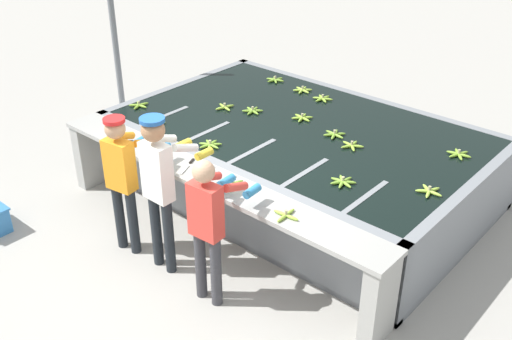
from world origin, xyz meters
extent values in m
plane|color=#A3A099|center=(0.00, 0.00, 0.00)|extent=(80.00, 80.00, 0.00)
cube|color=gray|center=(0.00, 1.88, 0.03)|extent=(4.54, 2.86, 0.06)
cube|color=gray|center=(0.00, 0.51, 0.46)|extent=(4.54, 0.12, 0.93)
cube|color=gray|center=(0.00, 3.25, 0.46)|extent=(4.54, 0.12, 0.93)
cube|color=gray|center=(-2.21, 1.88, 0.46)|extent=(0.12, 2.86, 0.93)
cube|color=gray|center=(2.21, 1.88, 0.46)|extent=(0.12, 2.86, 0.93)
cube|color=black|center=(0.00, 1.88, 0.49)|extent=(4.30, 2.62, 0.86)
cube|color=gray|center=(-1.51, 0.97, 0.46)|extent=(0.06, 0.80, 0.93)
cube|color=gray|center=(-0.76, 0.97, 0.46)|extent=(0.06, 0.80, 0.93)
cube|color=gray|center=(0.00, 0.97, 0.46)|extent=(0.06, 0.80, 0.93)
cube|color=gray|center=(0.76, 0.97, 0.46)|extent=(0.06, 0.80, 0.93)
cube|color=gray|center=(1.51, 0.97, 0.46)|extent=(0.06, 0.80, 0.93)
cube|color=#9E9E99|center=(0.00, 0.23, 0.90)|extent=(4.54, 0.45, 0.05)
cube|color=#9E9E99|center=(-2.17, 0.23, 0.44)|extent=(0.16, 0.41, 0.88)
cube|color=#9E9E99|center=(2.17, 0.23, 0.44)|extent=(0.16, 0.41, 0.88)
cylinder|color=#1E2328|center=(-0.74, -0.41, 0.40)|extent=(0.11, 0.11, 0.79)
cylinder|color=#1E2328|center=(-0.54, -0.38, 0.40)|extent=(0.11, 0.11, 0.79)
cube|color=orange|center=(-0.64, -0.40, 1.07)|extent=(0.34, 0.22, 0.56)
sphere|color=tan|center=(-0.64, -0.40, 1.49)|extent=(0.21, 0.21, 0.21)
cylinder|color=red|center=(-0.64, -0.40, 1.58)|extent=(0.22, 0.22, 0.04)
cylinder|color=orange|center=(-0.84, -0.17, 1.26)|extent=(0.13, 0.32, 0.18)
cylinder|color=teal|center=(-0.88, 0.07, 1.10)|extent=(0.11, 0.21, 0.08)
cylinder|color=orange|center=(-0.52, -0.12, 1.26)|extent=(0.13, 0.32, 0.18)
cylinder|color=teal|center=(-0.56, 0.12, 1.10)|extent=(0.11, 0.21, 0.08)
cylinder|color=#1E2328|center=(-0.19, -0.35, 0.43)|extent=(0.11, 0.11, 0.87)
cylinder|color=#1E2328|center=(0.01, -0.35, 0.43)|extent=(0.11, 0.11, 0.87)
cube|color=white|center=(-0.09, -0.35, 1.17)|extent=(0.32, 0.17, 0.61)
sphere|color=#9E704C|center=(-0.09, -0.35, 1.63)|extent=(0.23, 0.23, 0.23)
cylinder|color=#1E5199|center=(-0.09, -0.35, 1.73)|extent=(0.25, 0.25, 0.04)
cylinder|color=white|center=(-0.25, -0.10, 1.39)|extent=(0.08, 0.31, 0.18)
cylinder|color=gold|center=(-0.25, 0.15, 1.23)|extent=(0.08, 0.20, 0.08)
cylinder|color=white|center=(0.07, -0.10, 1.39)|extent=(0.08, 0.31, 0.18)
cylinder|color=gold|center=(0.07, 0.15, 1.23)|extent=(0.08, 0.20, 0.08)
cylinder|color=#38383D|center=(0.54, -0.41, 0.39)|extent=(0.11, 0.11, 0.78)
cylinder|color=#38383D|center=(0.74, -0.39, 0.39)|extent=(0.11, 0.11, 0.78)
cube|color=#DB3D33|center=(0.64, -0.40, 1.05)|extent=(0.33, 0.19, 0.55)
sphere|color=tan|center=(0.64, -0.40, 1.46)|extent=(0.21, 0.21, 0.21)
cylinder|color=#DB3D33|center=(0.46, -0.16, 1.24)|extent=(0.10, 0.31, 0.18)
cylinder|color=teal|center=(0.44, 0.09, 1.08)|extent=(0.10, 0.21, 0.08)
cylinder|color=#DB3D33|center=(0.78, -0.14, 1.24)|extent=(0.10, 0.31, 0.18)
cylinder|color=teal|center=(0.76, 0.11, 1.08)|extent=(0.10, 0.21, 0.08)
ellipsoid|color=#75A333|center=(-0.42, 0.78, 0.94)|extent=(0.14, 0.15, 0.04)
ellipsoid|color=#75A333|center=(-0.46, 0.80, 0.94)|extent=(0.07, 0.17, 0.04)
ellipsoid|color=#75A333|center=(-0.50, 0.77, 0.94)|extent=(0.17, 0.11, 0.04)
ellipsoid|color=#75A333|center=(-0.50, 0.72, 0.94)|extent=(0.17, 0.10, 0.04)
ellipsoid|color=#75A333|center=(-0.47, 0.69, 0.94)|extent=(0.08, 0.17, 0.04)
ellipsoid|color=#75A333|center=(-0.42, 0.70, 0.94)|extent=(0.13, 0.16, 0.04)
ellipsoid|color=#75A333|center=(-0.40, 0.74, 0.94)|extent=(0.17, 0.04, 0.04)
cylinder|color=tan|center=(-0.45, 0.74, 0.98)|extent=(0.03, 0.03, 0.04)
ellipsoid|color=#8CB738|center=(-1.44, 0.77, 0.94)|extent=(0.12, 0.17, 0.04)
ellipsoid|color=#8CB738|center=(-1.46, 0.71, 0.94)|extent=(0.17, 0.07, 0.04)
ellipsoid|color=#8CB738|center=(-1.42, 0.66, 0.94)|extent=(0.05, 0.17, 0.04)
ellipsoid|color=#8CB738|center=(-1.36, 0.70, 0.94)|extent=(0.17, 0.10, 0.04)
ellipsoid|color=#8CB738|center=(-1.37, 0.76, 0.94)|extent=(0.14, 0.15, 0.04)
cylinder|color=tan|center=(-1.41, 0.72, 0.98)|extent=(0.03, 0.03, 0.04)
ellipsoid|color=#93BC3D|center=(-1.15, 1.67, 0.94)|extent=(0.17, 0.08, 0.04)
ellipsoid|color=#93BC3D|center=(-1.11, 1.60, 0.94)|extent=(0.08, 0.17, 0.04)
ellipsoid|color=#93BC3D|center=(-1.04, 1.64, 0.94)|extent=(0.17, 0.08, 0.04)
ellipsoid|color=#93BC3D|center=(-1.08, 1.71, 0.94)|extent=(0.08, 0.17, 0.04)
cylinder|color=tan|center=(-1.09, 1.66, 0.98)|extent=(0.03, 0.03, 0.04)
ellipsoid|color=#75A333|center=(1.16, 0.99, 0.94)|extent=(0.12, 0.16, 0.04)
ellipsoid|color=#75A333|center=(1.21, 0.99, 0.94)|extent=(0.09, 0.17, 0.04)
ellipsoid|color=#75A333|center=(1.24, 1.02, 0.94)|extent=(0.17, 0.09, 0.04)
ellipsoid|color=#75A333|center=(1.24, 1.07, 0.94)|extent=(0.16, 0.12, 0.04)
ellipsoid|color=#75A333|center=(1.20, 1.10, 0.94)|extent=(0.06, 0.17, 0.04)
ellipsoid|color=#75A333|center=(1.15, 1.08, 0.94)|extent=(0.14, 0.15, 0.04)
ellipsoid|color=#75A333|center=(1.14, 1.03, 0.94)|extent=(0.17, 0.05, 0.04)
cylinder|color=tan|center=(1.19, 1.04, 0.98)|extent=(0.03, 0.03, 0.04)
ellipsoid|color=#9EC642|center=(-0.73, 2.79, 0.94)|extent=(0.14, 0.15, 0.04)
ellipsoid|color=#9EC642|center=(-0.68, 2.78, 0.94)|extent=(0.08, 0.17, 0.04)
ellipsoid|color=#9EC642|center=(-0.64, 2.82, 0.94)|extent=(0.17, 0.08, 0.04)
ellipsoid|color=#9EC642|center=(-0.66, 2.87, 0.94)|extent=(0.14, 0.15, 0.04)
ellipsoid|color=#9EC642|center=(-0.71, 2.88, 0.94)|extent=(0.08, 0.17, 0.04)
ellipsoid|color=#9EC642|center=(-0.75, 2.84, 0.94)|extent=(0.17, 0.08, 0.04)
cylinder|color=tan|center=(-0.69, 2.83, 0.98)|extent=(0.03, 0.03, 0.04)
ellipsoid|color=#75A333|center=(-1.30, 2.88, 0.94)|extent=(0.17, 0.08, 0.04)
ellipsoid|color=#75A333|center=(-1.26, 2.84, 0.94)|extent=(0.08, 0.17, 0.04)
ellipsoid|color=#75A333|center=(-1.21, 2.85, 0.94)|extent=(0.15, 0.14, 0.04)
ellipsoid|color=#75A333|center=(-1.19, 2.91, 0.94)|extent=(0.17, 0.08, 0.04)
ellipsoid|color=#75A333|center=(-1.23, 2.94, 0.94)|extent=(0.08, 0.17, 0.04)
ellipsoid|color=#75A333|center=(-1.29, 2.93, 0.94)|extent=(0.15, 0.14, 0.04)
cylinder|color=tan|center=(-1.25, 2.89, 0.98)|extent=(0.03, 0.03, 0.04)
ellipsoid|color=#75A333|center=(-0.75, 1.86, 0.94)|extent=(0.08, 0.17, 0.04)
ellipsoid|color=#75A333|center=(-0.79, 1.83, 0.94)|extent=(0.17, 0.08, 0.04)
ellipsoid|color=#75A333|center=(-0.78, 1.77, 0.94)|extent=(0.15, 0.14, 0.04)
ellipsoid|color=#75A333|center=(-0.72, 1.76, 0.94)|extent=(0.08, 0.17, 0.04)
ellipsoid|color=#75A333|center=(-0.68, 1.80, 0.94)|extent=(0.17, 0.08, 0.04)
ellipsoid|color=#75A333|center=(-0.70, 1.85, 0.94)|extent=(0.15, 0.14, 0.04)
cylinder|color=tan|center=(-0.74, 1.81, 0.98)|extent=(0.03, 0.03, 0.04)
ellipsoid|color=#8CB738|center=(-0.17, 2.07, 0.94)|extent=(0.17, 0.07, 0.04)
ellipsoid|color=#8CB738|center=(-0.15, 2.02, 0.94)|extent=(0.14, 0.15, 0.04)
ellipsoid|color=#8CB738|center=(-0.10, 2.01, 0.94)|extent=(0.09, 0.17, 0.04)
ellipsoid|color=#8CB738|center=(-0.06, 2.05, 0.94)|extent=(0.17, 0.07, 0.04)
ellipsoid|color=#8CB738|center=(-0.08, 2.10, 0.94)|extent=(0.14, 0.15, 0.04)
ellipsoid|color=#8CB738|center=(-0.13, 2.11, 0.94)|extent=(0.09, 0.17, 0.04)
cylinder|color=tan|center=(-0.11, 2.06, 0.98)|extent=(0.03, 0.03, 0.04)
ellipsoid|color=#9EC642|center=(1.97, 1.40, 0.94)|extent=(0.08, 0.17, 0.04)
ellipsoid|color=#9EC642|center=(2.01, 1.45, 0.94)|extent=(0.17, 0.04, 0.04)
ellipsoid|color=#9EC642|center=(1.97, 1.50, 0.94)|extent=(0.09, 0.17, 0.04)
ellipsoid|color=#9EC642|center=(1.91, 1.49, 0.94)|extent=(0.16, 0.13, 0.04)
ellipsoid|color=#9EC642|center=(1.91, 1.42, 0.94)|extent=(0.16, 0.13, 0.04)
cylinder|color=tan|center=(1.95, 1.45, 0.98)|extent=(0.03, 0.03, 0.04)
ellipsoid|color=#75A333|center=(0.42, 1.93, 0.94)|extent=(0.17, 0.06, 0.04)
ellipsoid|color=#75A333|center=(0.44, 1.88, 0.94)|extent=(0.13, 0.15, 0.04)
ellipsoid|color=#75A333|center=(0.50, 1.87, 0.94)|extent=(0.09, 0.17, 0.04)
ellipsoid|color=#75A333|center=(0.53, 1.92, 0.94)|extent=(0.17, 0.06, 0.04)
ellipsoid|color=#75A333|center=(0.51, 1.97, 0.94)|extent=(0.13, 0.15, 0.04)
ellipsoid|color=#75A333|center=(0.46, 1.98, 0.94)|extent=(0.09, 0.17, 0.04)
cylinder|color=tan|center=(0.48, 1.92, 0.98)|extent=(0.03, 0.03, 0.04)
ellipsoid|color=#7FAD33|center=(1.85, 2.47, 0.94)|extent=(0.10, 0.17, 0.04)
ellipsoid|color=#7FAD33|center=(1.79, 2.46, 0.94)|extent=(0.13, 0.16, 0.04)
ellipsoid|color=#7FAD33|center=(1.77, 2.41, 0.94)|extent=(0.17, 0.06, 0.04)
ellipsoid|color=#7FAD33|center=(1.81, 2.36, 0.94)|extent=(0.10, 0.17, 0.04)
ellipsoid|color=#7FAD33|center=(1.86, 2.37, 0.94)|extent=(0.13, 0.16, 0.04)
ellipsoid|color=#7FAD33|center=(1.88, 2.42, 0.94)|extent=(0.17, 0.06, 0.04)
cylinder|color=tan|center=(1.83, 2.42, 0.98)|extent=(0.03, 0.03, 0.04)
ellipsoid|color=#8CB738|center=(0.84, 1.77, 0.94)|extent=(0.14, 0.15, 0.04)
ellipsoid|color=#8CB738|center=(0.85, 1.83, 0.94)|extent=(0.17, 0.11, 0.04)
ellipsoid|color=#8CB738|center=(0.79, 1.86, 0.94)|extent=(0.06, 0.17, 0.04)
ellipsoid|color=#8CB738|center=(0.74, 1.82, 0.94)|extent=(0.17, 0.06, 0.04)
ellipsoid|color=#8CB738|center=(0.77, 1.76, 0.94)|extent=(0.11, 0.17, 0.04)
cylinder|color=tan|center=(0.80, 1.81, 0.98)|extent=(0.03, 0.03, 0.04)
ellipsoid|color=#8CB738|center=(-0.30, 2.70, 0.94)|extent=(0.05, 0.17, 0.04)
ellipsoid|color=#8CB738|center=(-0.25, 2.72, 0.94)|extent=(0.16, 0.13, 0.04)
ellipsoid|color=#8CB738|center=(-0.24, 2.78, 0.94)|extent=(0.17, 0.10, 0.04)
ellipsoid|color=#8CB738|center=(-0.29, 2.81, 0.94)|extent=(0.05, 0.17, 0.04)
ellipsoid|color=#8CB738|center=(-0.34, 2.79, 0.94)|extent=(0.16, 0.13, 0.04)
ellipsoid|color=#8CB738|center=(-0.34, 2.73, 0.94)|extent=(0.17, 0.10, 0.04)
cylinder|color=tan|center=(-0.29, 2.76, 0.98)|extent=(0.03, 0.03, 0.04)
ellipsoid|color=#7FAD33|center=(-1.99, 1.01, 0.94)|extent=(0.07, 0.17, 0.04)
ellipsoid|color=#7FAD33|center=(-2.05, 0.98, 0.94)|extent=(0.16, 0.12, 0.04)
ellipsoid|color=#7FAD33|center=(-2.04, 0.92, 0.94)|extent=(0.15, 0.14, 0.04)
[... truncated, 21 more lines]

